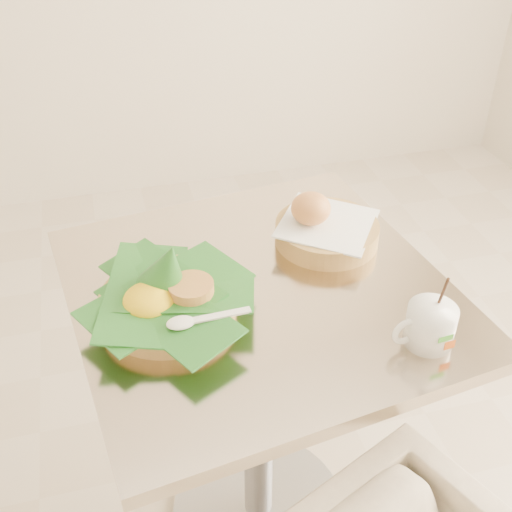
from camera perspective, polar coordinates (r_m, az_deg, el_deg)
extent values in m
cylinder|color=gray|center=(1.79, 0.21, -21.43)|extent=(0.44, 0.44, 0.03)
cylinder|color=gray|center=(1.50, 0.24, -14.05)|extent=(0.07, 0.07, 0.69)
cube|color=beige|center=(1.24, 0.29, -3.31)|extent=(0.79, 0.79, 0.03)
cylinder|color=tan|center=(1.18, -7.83, -4.21)|extent=(0.25, 0.25, 0.04)
cone|color=#215819|center=(1.14, -7.91, -1.00)|extent=(0.15, 0.15, 0.13)
ellipsoid|color=yellow|center=(1.15, -9.50, -3.92)|extent=(0.09, 0.09, 0.05)
cylinder|color=#CC9347|center=(1.15, -5.79, -2.89)|extent=(0.08, 0.08, 0.02)
cylinder|color=tan|center=(1.36, 6.31, 2.10)|extent=(0.22, 0.22, 0.04)
cube|color=white|center=(1.34, 6.37, 2.91)|extent=(0.26, 0.26, 0.01)
ellipsoid|color=#B15828|center=(1.32, 4.89, 4.24)|extent=(0.08, 0.08, 0.07)
cylinder|color=white|center=(1.14, 15.23, -5.97)|extent=(0.09, 0.09, 0.07)
torus|color=white|center=(1.11, 13.18, -6.57)|extent=(0.05, 0.02, 0.05)
cylinder|color=#3E2011|center=(1.12, 15.49, -4.71)|extent=(0.08, 0.08, 0.01)
cylinder|color=black|center=(1.11, 16.14, -3.48)|extent=(0.02, 0.04, 0.11)
cube|color=green|center=(1.11, 16.53, -7.06)|extent=(0.03, 0.00, 0.01)
cube|color=orange|center=(1.13, 16.84, -7.59)|extent=(0.02, 0.00, 0.02)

